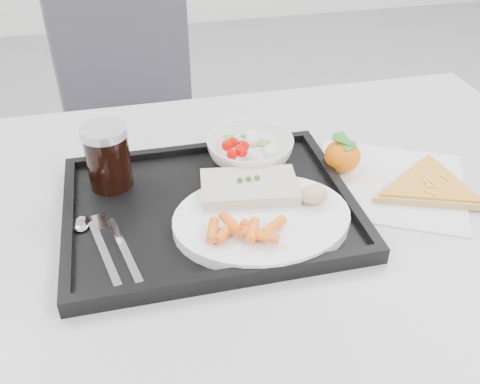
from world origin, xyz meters
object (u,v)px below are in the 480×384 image
Objects in this scene: dinner_plate at (262,219)px; tangerine at (342,156)px; table at (257,231)px; chair at (132,112)px; salad_bowl at (250,150)px; tray at (210,208)px; cola_glass at (108,156)px; pizza_slice at (430,186)px.

dinner_plate is 0.22m from tangerine.
tangerine reaches higher than table.
table is 0.82m from chair.
tray is at bearing -130.50° from salad_bowl.
tangerine reaches higher than dinner_plate.
chair reaches higher than tangerine.
table is at bearing -96.06° from salad_bowl.
tangerine reaches higher than salad_bowl.
table is 0.11m from tray.
cola_glass reaches higher than dinner_plate.
tangerine is (0.15, -0.05, -0.00)m from salad_bowl.
tangerine is (0.25, 0.06, 0.03)m from tray.
tray reaches higher than pizza_slice.
pizza_slice is at bearing -35.43° from tangerine.
tangerine is at bearing -4.85° from cola_glass.
table is 0.20m from tangerine.
salad_bowl is 0.24m from cola_glass.
tangerine is (0.16, 0.05, 0.10)m from table.
cola_glass is at bearing 175.15° from tangerine.
dinner_plate is at bearing -100.55° from table.
salad_bowl is 0.62× the size of pizza_slice.
table is 15.88× the size of tangerine.
chair is 3.44× the size of dinner_plate.
tray is at bearing 136.37° from dinner_plate.
tray is 0.15m from salad_bowl.
tray is 4.17× the size of cola_glass.
tangerine is 0.15m from pizza_slice.
salad_bowl is at bearing 3.56° from cola_glass.
cola_glass is at bearing -94.37° from chair.
pizza_slice is (0.52, -0.12, -0.06)m from cola_glass.
pizza_slice is (0.28, -0.14, -0.03)m from salad_bowl.
cola_glass reaches higher than pizza_slice.
chair is 0.92m from dinner_plate.
tangerine is 0.31× the size of pizza_slice.
cola_glass is at bearing -176.44° from salad_bowl.
pizza_slice is (0.29, -0.04, 0.08)m from table.
pizza_slice is at bearing -13.22° from cola_glass.
pizza_slice reaches higher than table.
chair reaches higher than dinner_plate.
dinner_plate is 1.78× the size of salad_bowl.
chair is 0.85m from tangerine.
dinner_plate reaches higher than pizza_slice.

